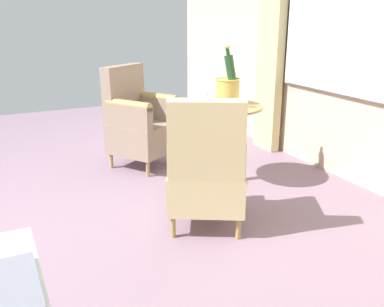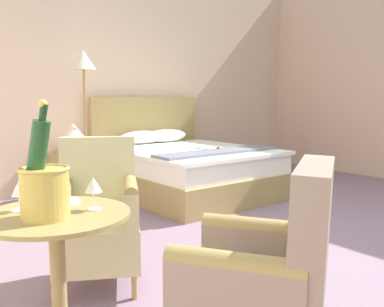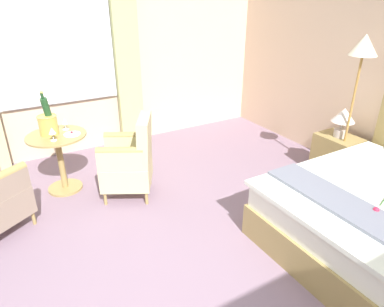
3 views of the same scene
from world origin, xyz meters
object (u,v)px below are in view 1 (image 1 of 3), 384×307
champagne_bucket (228,87)px  wine_glass_near_bucket (205,93)px  wine_glass_near_edge (244,96)px  side_table_round (224,136)px  armchair_facing_bed (139,122)px  armchair_by_window (207,168)px  snack_plate (225,109)px

champagne_bucket → wine_glass_near_bucket: champagne_bucket is taller
champagne_bucket → wine_glass_near_edge: 0.20m
wine_glass_near_bucket → wine_glass_near_edge: size_ratio=1.09×
side_table_round → armchair_facing_bed: size_ratio=0.72×
side_table_round → wine_glass_near_edge: (-0.12, 0.13, 0.37)m
champagne_bucket → armchair_by_window: 1.02m
side_table_round → armchair_by_window: size_ratio=0.74×
side_table_round → armchair_facing_bed: 0.94m
wine_glass_near_edge → armchair_by_window: 0.91m
wine_glass_near_edge → armchair_facing_bed: (0.63, -0.92, -0.36)m
champagne_bucket → armchair_by_window: bearing=51.0°
side_table_round → champagne_bucket: size_ratio=1.40×
wine_glass_near_edge → snack_plate: wine_glass_near_edge is taller
champagne_bucket → wine_glass_near_edge: size_ratio=3.62×
wine_glass_near_bucket → armchair_facing_bed: bearing=-63.9°
champagne_bucket → wine_glass_near_bucket: 0.23m
wine_glass_near_bucket → armchair_facing_bed: (0.36, -0.73, -0.37)m
champagne_bucket → armchair_by_window: size_ratio=0.53×
champagne_bucket → armchair_facing_bed: size_ratio=0.51×
snack_plate → side_table_round: bearing=-117.8°
wine_glass_near_bucket → armchair_facing_bed: size_ratio=0.15×
side_table_round → snack_plate: snack_plate is taller
champagne_bucket → snack_plate: bearing=54.8°
side_table_round → wine_glass_near_edge: bearing=130.7°
wine_glass_near_bucket → snack_plate: (-0.08, 0.21, -0.10)m
side_table_round → wine_glass_near_bucket: wine_glass_near_bucket is taller
wine_glass_near_bucket → snack_plate: wine_glass_near_bucket is taller
armchair_by_window → side_table_round: bearing=-127.8°
side_table_round → snack_plate: (0.09, 0.16, 0.28)m
side_table_round → wine_glass_near_edge: size_ratio=5.08×
armchair_by_window → armchair_facing_bed: armchair_facing_bed is taller
wine_glass_near_bucket → armchair_facing_bed: armchair_facing_bed is taller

